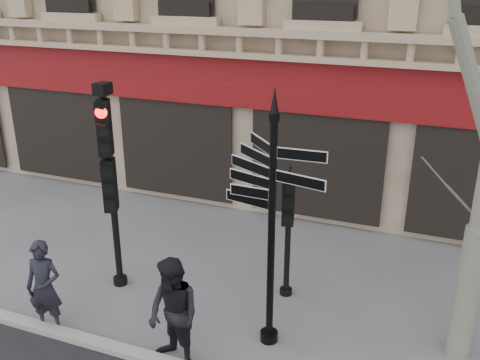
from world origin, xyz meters
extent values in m
plane|color=#58585D|center=(0.00, 0.00, 0.00)|extent=(80.00, 80.00, 0.00)
cube|color=maroon|center=(0.00, 4.88, 3.60)|extent=(28.00, 0.25, 1.30)
cube|color=#9E8766|center=(0.00, 4.65, 4.57)|extent=(28.00, 0.35, 0.74)
cylinder|color=black|center=(0.45, -0.13, 2.03)|extent=(0.12, 0.12, 4.07)
cylinder|color=black|center=(0.45, -0.13, 0.09)|extent=(0.32, 0.32, 0.18)
cone|color=black|center=(0.45, -0.13, 4.39)|extent=(0.14, 0.14, 0.41)
cylinder|color=black|center=(-3.08, 0.50, 1.97)|extent=(0.13, 0.13, 3.94)
cylinder|color=black|center=(-3.08, 0.50, 0.08)|extent=(0.29, 0.29, 0.16)
cube|color=black|center=(-3.08, 0.50, 2.28)|extent=(0.57, 0.51, 1.07)
cube|color=black|center=(-3.08, 0.50, 3.44)|extent=(0.57, 0.51, 1.07)
sphere|color=#FF0C05|center=(-3.08, 0.50, 3.72)|extent=(0.22, 0.22, 0.22)
cube|color=black|center=(-3.08, 0.50, 4.17)|extent=(0.36, 0.39, 0.22)
cylinder|color=black|center=(0.30, 1.42, 1.32)|extent=(0.13, 0.13, 2.63)
cylinder|color=black|center=(0.30, 1.42, 0.07)|extent=(0.27, 0.27, 0.15)
cube|color=black|center=(0.30, 1.42, 2.13)|extent=(0.50, 0.41, 1.00)
cylinder|color=gray|center=(3.60, 0.72, 1.21)|extent=(0.40, 0.40, 2.42)
imported|color=black|center=(-3.43, -1.30, 0.90)|extent=(0.74, 0.56, 1.80)
imported|color=black|center=(-0.81, -1.30, 0.99)|extent=(1.19, 1.09, 1.98)
camera|label=1|loc=(2.86, -7.68, 6.17)|focal=40.00mm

